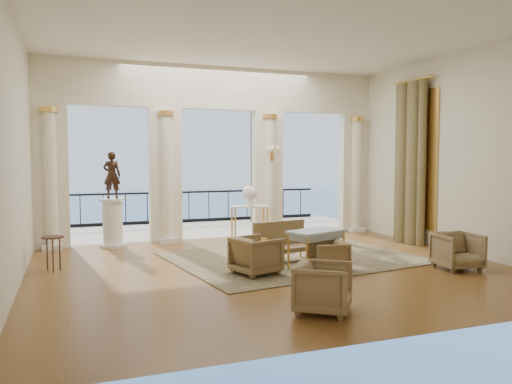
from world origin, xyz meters
name	(u,v)px	position (x,y,z in m)	size (l,w,h in m)	color
floor	(273,268)	(0.00, 0.00, 0.00)	(9.00, 9.00, 0.00)	#4B2A14
room_walls	(299,115)	(0.00, -1.12, 2.88)	(9.00, 9.00, 9.00)	beige
arcade	(218,141)	(0.00, 3.82, 2.58)	(9.00, 0.56, 4.50)	beige
terrace	(201,230)	(0.00, 5.80, -0.05)	(10.00, 3.60, 0.10)	#A8A28D
balustrade	(189,210)	(0.00, 7.40, 0.41)	(9.00, 0.06, 1.03)	black
palm_tree	(254,98)	(2.00, 6.60, 4.09)	(2.00, 2.00, 4.50)	#4C3823
sea	(102,219)	(0.00, 60.00, -6.00)	(160.00, 160.00, 0.00)	#32639A
curtain	(409,163)	(4.28, 1.50, 2.02)	(0.33, 1.40, 4.09)	brown
window_frame	(416,160)	(4.47, 1.50, 2.10)	(0.04, 1.60, 3.40)	gold
wall_sconce	(272,155)	(1.40, 3.51, 2.23)	(0.30, 0.11, 0.33)	gold
rug	(294,257)	(0.80, 0.78, 0.01)	(4.97, 3.87, 0.02)	#29301A
armchair_a	(323,285)	(-0.40, -2.80, 0.38)	(0.74, 0.69, 0.76)	#4C3C1F
armchair_b	(457,249)	(3.30, -1.30, 0.39)	(0.76, 0.71, 0.78)	#4C3C1F
armchair_c	(328,255)	(0.80, -0.73, 0.33)	(0.65, 0.61, 0.67)	#4C3C1F
armchair_d	(256,254)	(-0.48, -0.35, 0.39)	(0.75, 0.71, 0.78)	#4C3C1F
settee	(283,242)	(0.44, 0.54, 0.41)	(1.32, 0.74, 0.83)	#4C3C1F
game_table	(316,234)	(0.76, -0.33, 0.68)	(1.24, 0.92, 0.76)	#889FAF
pedestal	(113,224)	(-2.74, 3.50, 0.56)	(0.64, 0.64, 1.17)	silver
statue	(112,175)	(-2.74, 3.50, 1.73)	(0.41, 0.27, 1.12)	black
console_table	(250,212)	(0.60, 3.05, 0.77)	(1.01, 0.49, 0.93)	silver
urn	(250,194)	(0.60, 3.05, 1.21)	(0.38, 0.38, 0.50)	white
side_table	(53,241)	(-4.00, 1.23, 0.57)	(0.41, 0.41, 0.66)	black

